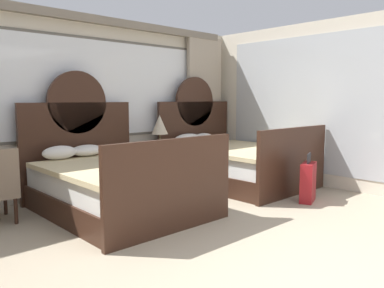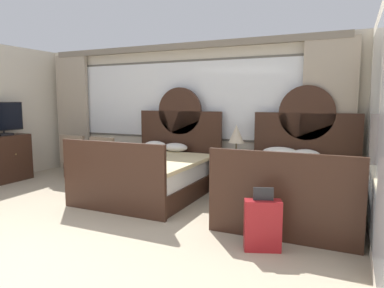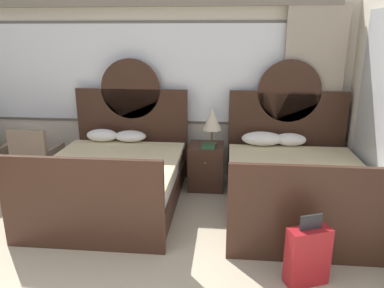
{
  "view_description": "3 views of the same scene",
  "coord_description": "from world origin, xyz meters",
  "views": [
    {
      "loc": [
        -2.57,
        -1.16,
        1.45
      ],
      "look_at": [
        0.95,
        2.6,
        0.84
      ],
      "focal_mm": 36.11,
      "sensor_mm": 36.0,
      "label": 1
    },
    {
      "loc": [
        3.06,
        -1.91,
        1.59
      ],
      "look_at": [
        1.17,
        2.19,
        1.02
      ],
      "focal_mm": 32.32,
      "sensor_mm": 36.0,
      "label": 2
    },
    {
      "loc": [
        1.51,
        -1.33,
        2.2
      ],
      "look_at": [
        1.12,
        2.62,
        0.99
      ],
      "focal_mm": 34.24,
      "sensor_mm": 36.0,
      "label": 3
    }
  ],
  "objects": [
    {
      "name": "bed_near_window",
      "position": [
        0.05,
        3.05,
        0.37
      ],
      "size": [
        1.72,
        2.19,
        1.84
      ],
      "color": "#382116",
      "rests_on": "ground_plane"
    },
    {
      "name": "nightstand_between_beds",
      "position": [
        1.22,
        3.71,
        0.33
      ],
      "size": [
        0.5,
        0.53,
        0.65
      ],
      "color": "#382116",
      "rests_on": "ground_plane"
    },
    {
      "name": "armchair_by_window_centre",
      "position": [
        -2.09,
        3.58,
        0.46
      ],
      "size": [
        0.6,
        0.6,
        0.89
      ],
      "color": "#84705B",
      "rests_on": "ground_plane"
    },
    {
      "name": "wall_right_mirror",
      "position": [
        3.34,
        1.85,
        1.35
      ],
      "size": [
        0.08,
        4.85,
        2.7
      ],
      "color": "beige",
      "rests_on": "ground_plane"
    },
    {
      "name": "wall_back_window",
      "position": [
        0.0,
        4.25,
        1.42
      ],
      "size": [
        6.62,
        0.22,
        2.7
      ],
      "color": "beige",
      "rests_on": "ground_plane"
    },
    {
      "name": "tv_flatscreen",
      "position": [
        -3.06,
        2.63,
        1.25
      ],
      "size": [
        0.2,
        0.85,
        0.65
      ],
      "color": "black",
      "rests_on": "dresser_minibar"
    },
    {
      "name": "suitcase_on_floor",
      "position": [
        2.26,
        1.61,
        0.28
      ],
      "size": [
        0.42,
        0.29,
        0.69
      ],
      "color": "maroon",
      "rests_on": "ground_plane"
    },
    {
      "name": "bed_near_mirror",
      "position": [
        2.39,
        3.05,
        0.37
      ],
      "size": [
        1.72,
        2.19,
        1.84
      ],
      "color": "#382116",
      "rests_on": "ground_plane"
    },
    {
      "name": "book_on_nightstand",
      "position": [
        1.25,
        3.61,
        0.67
      ],
      "size": [
        0.18,
        0.26,
        0.03
      ],
      "color": "#285133",
      "rests_on": "nightstand_between_beds"
    },
    {
      "name": "armchair_by_window_left",
      "position": [
        -1.32,
        3.58,
        0.46
      ],
      "size": [
        0.62,
        0.62,
        0.89
      ],
      "color": "#84705B",
      "rests_on": "ground_plane"
    },
    {
      "name": "table_lamp_on_nightstand",
      "position": [
        1.3,
        3.73,
        1.02
      ],
      "size": [
        0.27,
        0.27,
        0.53
      ],
      "color": "brown",
      "rests_on": "nightstand_between_beds"
    }
  ]
}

